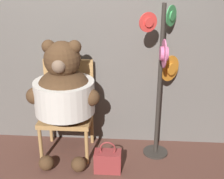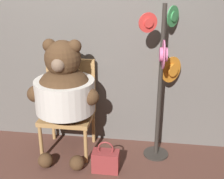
{
  "view_description": "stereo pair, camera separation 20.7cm",
  "coord_description": "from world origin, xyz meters",
  "px_view_note": "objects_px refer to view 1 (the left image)",
  "views": [
    {
      "loc": [
        0.59,
        -2.84,
        2.03
      ],
      "look_at": [
        0.38,
        0.18,
        0.8
      ],
      "focal_mm": 50.0,
      "sensor_mm": 36.0,
      "label": 1
    },
    {
      "loc": [
        0.8,
        -2.82,
        2.03
      ],
      "look_at": [
        0.38,
        0.18,
        0.8
      ],
      "focal_mm": 50.0,
      "sensor_mm": 36.0,
      "label": 2
    }
  ],
  "objects_px": {
    "hat_display_rack": "(162,76)",
    "teddy_bear": "(64,93)",
    "chair": "(68,105)",
    "handbag_on_ground": "(108,161)"
  },
  "relations": [
    {
      "from": "chair",
      "to": "handbag_on_ground",
      "type": "xyz_separation_m",
      "value": [
        0.48,
        -0.42,
        -0.43
      ]
    },
    {
      "from": "hat_display_rack",
      "to": "teddy_bear",
      "type": "bearing_deg",
      "value": -173.25
    },
    {
      "from": "chair",
      "to": "hat_display_rack",
      "type": "bearing_deg",
      "value": -3.17
    },
    {
      "from": "hat_display_rack",
      "to": "chair",
      "type": "bearing_deg",
      "value": 176.83
    },
    {
      "from": "teddy_bear",
      "to": "hat_display_rack",
      "type": "height_order",
      "value": "hat_display_rack"
    },
    {
      "from": "hat_display_rack",
      "to": "handbag_on_ground",
      "type": "bearing_deg",
      "value": -145.96
    },
    {
      "from": "hat_display_rack",
      "to": "handbag_on_ground",
      "type": "relative_size",
      "value": 4.81
    },
    {
      "from": "chair",
      "to": "teddy_bear",
      "type": "relative_size",
      "value": 0.78
    },
    {
      "from": "teddy_bear",
      "to": "handbag_on_ground",
      "type": "relative_size",
      "value": 3.81
    },
    {
      "from": "hat_display_rack",
      "to": "handbag_on_ground",
      "type": "distance_m",
      "value": 1.05
    }
  ]
}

